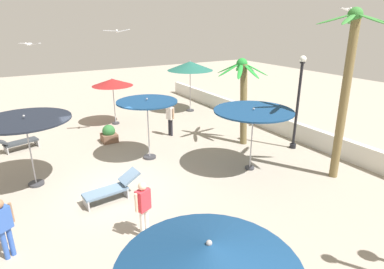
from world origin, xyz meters
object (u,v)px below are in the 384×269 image
(palm_tree_0, at_px, (347,79))
(lounge_chair_0, at_px, (15,142))
(guest_2, at_px, (170,116))
(seagull_1, at_px, (117,31))
(patio_umbrella_2, at_px, (147,105))
(guest_3, at_px, (3,223))
(seagull_0, at_px, (348,9))
(planter, at_px, (109,134))
(patio_umbrella_4, at_px, (25,123))
(guest_0, at_px, (143,204))
(seagull_2, at_px, (29,44))
(patio_umbrella_0, at_px, (253,112))
(palm_tree_1, at_px, (243,90))
(patio_umbrella_1, at_px, (209,258))
(lounge_chair_1, at_px, (112,188))
(patio_umbrella_3, at_px, (190,66))
(patio_umbrella_5, at_px, (112,83))
(lamp_post_0, at_px, (298,101))

(palm_tree_0, distance_m, lounge_chair_0, 13.75)
(palm_tree_0, height_order, guest_2, palm_tree_0)
(palm_tree_0, xyz_separation_m, seagull_1, (-7.92, -5.35, 1.43))
(patio_umbrella_2, xyz_separation_m, guest_3, (3.80, -5.37, -1.32))
(guest_3, relative_size, seagull_0, 1.50)
(palm_tree_0, height_order, planter, palm_tree_0)
(patio_umbrella_4, xyz_separation_m, guest_0, (4.60, 2.25, -1.33))
(patio_umbrella_2, bearing_deg, seagull_2, -138.88)
(patio_umbrella_0, height_order, palm_tree_1, palm_tree_1)
(guest_2, xyz_separation_m, seagull_1, (-0.90, -2.11, 4.04))
(patio_umbrella_0, distance_m, patio_umbrella_1, 8.24)
(guest_2, bearing_deg, seagull_0, 59.89)
(patio_umbrella_4, bearing_deg, lounge_chair_1, 41.54)
(patio_umbrella_0, xyz_separation_m, patio_umbrella_3, (-8.51, 2.23, 0.55))
(guest_0, bearing_deg, palm_tree_0, 88.14)
(palm_tree_0, distance_m, guest_2, 8.15)
(seagull_1, bearing_deg, planter, -76.24)
(patio_umbrella_4, distance_m, guest_0, 5.30)
(patio_umbrella_2, height_order, palm_tree_1, palm_tree_1)
(patio_umbrella_5, bearing_deg, guest_3, -31.45)
(patio_umbrella_5, relative_size, palm_tree_0, 0.44)
(patio_umbrella_4, relative_size, planter, 3.49)
(lamp_post_0, relative_size, guest_2, 2.43)
(patio_umbrella_3, height_order, guest_2, patio_umbrella_3)
(patio_umbrella_1, height_order, patio_umbrella_2, patio_umbrella_1)
(patio_umbrella_0, bearing_deg, seagull_1, -152.65)
(patio_umbrella_0, distance_m, palm_tree_0, 3.31)
(guest_0, relative_size, seagull_1, 1.38)
(patio_umbrella_4, relative_size, patio_umbrella_5, 1.14)
(palm_tree_1, bearing_deg, patio_umbrella_1, -41.34)
(palm_tree_0, distance_m, seagull_2, 12.74)
(palm_tree_0, relative_size, seagull_1, 5.03)
(guest_2, relative_size, seagull_0, 1.58)
(patio_umbrella_2, relative_size, patio_umbrella_3, 0.82)
(lounge_chair_1, xyz_separation_m, guest_2, (-4.50, 4.39, 0.64))
(lamp_post_0, height_order, guest_3, lamp_post_0)
(patio_umbrella_1, distance_m, lamp_post_0, 11.06)
(lamp_post_0, height_order, guest_0, lamp_post_0)
(patio_umbrella_5, bearing_deg, lamp_post_0, 37.66)
(lamp_post_0, relative_size, guest_3, 2.56)
(seagull_0, bearing_deg, guest_0, -76.23)
(patio_umbrella_0, height_order, seagull_2, seagull_2)
(patio_umbrella_2, relative_size, planter, 3.07)
(guest_0, xyz_separation_m, seagull_0, (-2.74, 11.17, 5.01))
(patio_umbrella_0, relative_size, patio_umbrella_4, 1.00)
(patio_umbrella_0, height_order, seagull_0, seagull_0)
(patio_umbrella_2, distance_m, planter, 3.47)
(patio_umbrella_5, height_order, palm_tree_0, palm_tree_0)
(patio_umbrella_0, xyz_separation_m, lounge_chair_0, (-6.74, -7.84, -1.91))
(palm_tree_0, xyz_separation_m, palm_tree_1, (-4.51, -0.76, -1.12))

